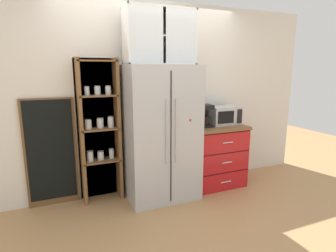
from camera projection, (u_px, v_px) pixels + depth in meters
The scene contains 12 objects.
ground_plane at pixel (162, 196), 3.67m from camera, with size 10.75×10.75×0.00m, color tan.
wall_back_cream at pixel (151, 98), 3.78m from camera, with size 5.05×0.10×2.55m, color silver.
refrigerator at pixel (161, 133), 3.52m from camera, with size 0.90×0.67×1.72m.
pantry_shelf_column at pixel (99, 129), 3.47m from camera, with size 0.53×0.27×1.81m.
counter_cabinet at pixel (215, 155), 3.98m from camera, with size 0.79×0.59×0.89m.
microwave at pixel (223, 115), 3.96m from camera, with size 0.44×0.33×0.26m.
coffee_maker at pixel (204, 115), 3.79m from camera, with size 0.17×0.20×0.31m.
mug_cream at pixel (215, 122), 3.92m from camera, with size 0.11×0.08×0.09m.
mug_charcoal at pixel (215, 122), 3.92m from camera, with size 0.11×0.07×0.09m.
bottle_clear at pixel (218, 119), 3.84m from camera, with size 0.07×0.07×0.24m.
upper_cabinet at pixel (159, 37), 3.33m from camera, with size 0.87×0.32×0.67m.
chalkboard_menu at pixel (51, 152), 3.33m from camera, with size 0.60×0.04×1.34m.
Camera 1 is at (-1.25, -3.17, 1.66)m, focal length 29.19 mm.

